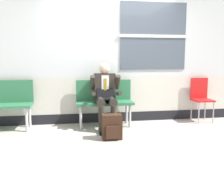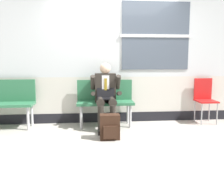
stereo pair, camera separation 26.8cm
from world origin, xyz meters
The scene contains 7 objects.
ground_plane centered at (0.00, 0.00, 0.00)m, with size 18.00×18.00×0.00m, color #9E9991.
station_wall centered at (0.02, 0.63, 1.38)m, with size 6.08×0.17×2.77m.
bench_with_person centered at (-0.23, 0.35, 0.53)m, with size 1.10×0.42×0.90m.
bench_empty centered at (-2.18, 0.35, 0.54)m, with size 1.18×0.42×0.92m.
person_seated centered at (-0.23, 0.15, 0.66)m, with size 0.57×0.70×1.24m.
backpack centered at (-0.20, -0.51, 0.20)m, with size 0.32×0.22×0.41m.
folding_chair centered at (1.85, 0.40, 0.55)m, with size 0.38×0.38×0.91m.
Camera 1 is at (-0.78, -4.28, 1.33)m, focal length 38.41 mm.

